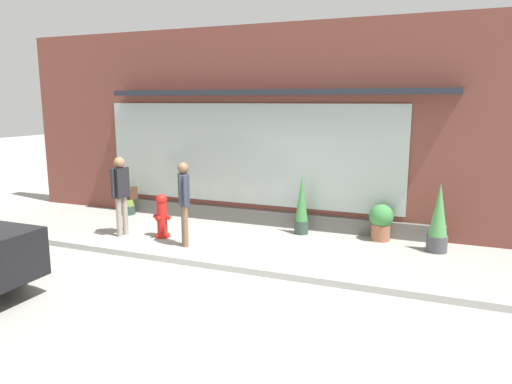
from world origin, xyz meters
name	(u,v)px	position (x,y,z in m)	size (l,w,h in m)	color
ground_plane	(212,263)	(0.00, 0.00, 0.00)	(60.00, 60.00, 0.00)	#9E9B93
curb_strip	(207,263)	(0.00, -0.20, 0.06)	(14.00, 0.24, 0.12)	#B2B2AD
storefront	(272,129)	(-0.01, 3.18, 2.30)	(14.00, 0.81, 4.68)	brown
fire_hydrant	(162,216)	(-1.81, 1.12, 0.49)	(0.40, 0.37, 0.97)	red
pedestrian_with_handbag	(121,190)	(-2.70, 0.91, 1.04)	(0.26, 0.68, 1.76)	#9E9384
pedestrian_passerby	(184,197)	(-1.02, 0.74, 1.02)	(0.33, 0.37, 1.74)	brown
potted_plant_low_front	(438,219)	(3.82, 2.30, 0.66)	(0.40, 0.40, 1.38)	#4C4C51
potted_plant_by_entrance	(381,221)	(2.67, 2.69, 0.43)	(0.51, 0.51, 0.79)	#9E6042
potted_plant_doorstep	(302,205)	(0.94, 2.54, 0.65)	(0.32, 0.32, 1.36)	#33473D
potted_plant_window_center	(127,195)	(-3.86, 2.61, 0.52)	(0.37, 0.37, 1.07)	#33473D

